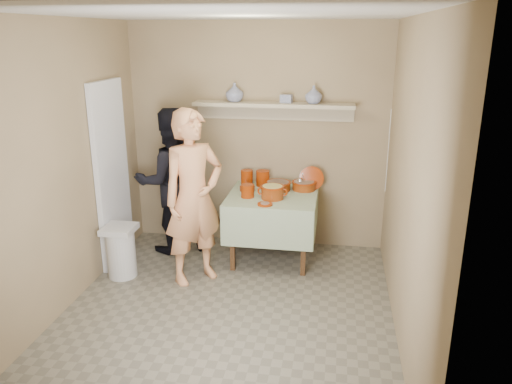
% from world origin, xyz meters
% --- Properties ---
extents(ground, '(3.50, 3.50, 0.00)m').
position_xyz_m(ground, '(0.00, 0.00, 0.00)').
color(ground, '#6B6454').
rests_on(ground, ground).
extents(tile_panel, '(0.06, 0.70, 2.00)m').
position_xyz_m(tile_panel, '(-1.46, 0.95, 1.00)').
color(tile_panel, silver).
rests_on(tile_panel, ground).
extents(plate_stack_a, '(0.14, 0.14, 0.18)m').
position_xyz_m(plate_stack_a, '(-0.09, 1.57, 0.85)').
color(plate_stack_a, '#791F01').
rests_on(plate_stack_a, serving_table).
extents(plate_stack_b, '(0.15, 0.15, 0.18)m').
position_xyz_m(plate_stack_b, '(0.09, 1.58, 0.85)').
color(plate_stack_b, '#791F01').
rests_on(plate_stack_b, serving_table).
extents(bowl_stack, '(0.14, 0.14, 0.14)m').
position_xyz_m(bowl_stack, '(-0.01, 1.14, 0.83)').
color(bowl_stack, '#791F01').
rests_on(bowl_stack, serving_table).
extents(empty_bowl, '(0.17, 0.17, 0.05)m').
position_xyz_m(empty_bowl, '(-0.05, 1.37, 0.79)').
color(empty_bowl, '#791F01').
rests_on(empty_bowl, serving_table).
extents(propped_lid, '(0.28, 0.10, 0.27)m').
position_xyz_m(propped_lid, '(0.66, 1.57, 0.88)').
color(propped_lid, '#791F01').
rests_on(propped_lid, serving_table).
extents(vase_right, '(0.25, 0.25, 0.19)m').
position_xyz_m(vase_right, '(0.65, 1.62, 1.82)').
color(vase_right, navy).
rests_on(vase_right, wall_shelf).
extents(vase_left, '(0.28, 0.28, 0.21)m').
position_xyz_m(vase_left, '(-0.24, 1.64, 1.82)').
color(vase_left, navy).
rests_on(vase_left, wall_shelf).
extents(ceramic_box, '(0.14, 0.11, 0.09)m').
position_xyz_m(ceramic_box, '(0.35, 1.64, 1.77)').
color(ceramic_box, navy).
rests_on(ceramic_box, wall_shelf).
extents(person_cook, '(0.76, 0.76, 1.78)m').
position_xyz_m(person_cook, '(-0.46, 0.64, 0.89)').
color(person_cook, tan).
rests_on(person_cook, ground).
extents(person_helper, '(1.03, 0.96, 1.68)m').
position_xyz_m(person_helper, '(-0.93, 1.33, 0.84)').
color(person_helper, black).
rests_on(person_helper, ground).
extents(room_shell, '(3.04, 3.54, 2.62)m').
position_xyz_m(room_shell, '(0.00, 0.00, 1.61)').
color(room_shell, '#937C5A').
rests_on(room_shell, ground).
extents(serving_table, '(0.97, 0.97, 0.76)m').
position_xyz_m(serving_table, '(0.25, 1.28, 0.64)').
color(serving_table, '#4C2D16').
rests_on(serving_table, ground).
extents(cazuela_meat_a, '(0.30, 0.30, 0.10)m').
position_xyz_m(cazuela_meat_a, '(0.29, 1.45, 0.82)').
color(cazuela_meat_a, '#672308').
rests_on(cazuela_meat_a, serving_table).
extents(cazuela_meat_b, '(0.28, 0.28, 0.10)m').
position_xyz_m(cazuela_meat_b, '(0.58, 1.51, 0.82)').
color(cazuela_meat_b, '#672308').
rests_on(cazuela_meat_b, serving_table).
extents(ladle, '(0.08, 0.26, 0.19)m').
position_xyz_m(ladle, '(0.54, 1.48, 0.87)').
color(ladle, silver).
rests_on(ladle, cazuela_meat_b).
extents(cazuela_rice, '(0.33, 0.25, 0.14)m').
position_xyz_m(cazuela_rice, '(0.27, 1.13, 0.85)').
color(cazuela_rice, '#672308').
rests_on(cazuela_rice, serving_table).
extents(front_plate, '(0.16, 0.16, 0.03)m').
position_xyz_m(front_plate, '(0.22, 0.91, 0.77)').
color(front_plate, '#791F01').
rests_on(front_plate, serving_table).
extents(wall_shelf, '(1.80, 0.25, 0.21)m').
position_xyz_m(wall_shelf, '(0.20, 1.65, 1.67)').
color(wall_shelf, tan).
rests_on(wall_shelf, room_shell).
extents(trash_bin, '(0.32, 0.32, 0.56)m').
position_xyz_m(trash_bin, '(-1.25, 0.57, 0.28)').
color(trash_bin, silver).
rests_on(trash_bin, ground).
extents(electrical_cord, '(0.01, 0.05, 0.90)m').
position_xyz_m(electrical_cord, '(1.47, 1.48, 1.25)').
color(electrical_cord, silver).
rests_on(electrical_cord, wall_shelf).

